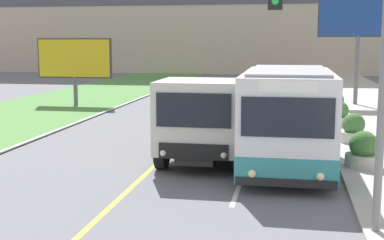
{
  "coord_description": "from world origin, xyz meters",
  "views": [
    {
      "loc": [
        3.97,
        -0.61,
        3.8
      ],
      "look_at": [
        1.1,
        15.2,
        1.4
      ],
      "focal_mm": 50.0,
      "sensor_mm": 36.0,
      "label": 1
    }
  ],
  "objects_px": {
    "traffic_light_mast": "(348,53)",
    "billboard_small": "(75,60)",
    "dump_truck": "(205,121)",
    "planter_round_far": "(335,104)",
    "planter_round_third": "(339,115)",
    "billboard_large": "(359,19)",
    "planter_round_near": "(363,151)",
    "city_bus": "(287,119)",
    "planter_round_second": "(354,130)"
  },
  "relations": [
    {
      "from": "dump_truck",
      "to": "billboard_small",
      "type": "bearing_deg",
      "value": 126.23
    },
    {
      "from": "traffic_light_mast",
      "to": "planter_round_far",
      "type": "height_order",
      "value": "traffic_light_mast"
    },
    {
      "from": "city_bus",
      "to": "planter_round_far",
      "type": "relative_size",
      "value": 5.27
    },
    {
      "from": "billboard_large",
      "to": "planter_round_near",
      "type": "relative_size",
      "value": 6.03
    },
    {
      "from": "traffic_light_mast",
      "to": "planter_round_third",
      "type": "bearing_deg",
      "value": 85.23
    },
    {
      "from": "planter_round_near",
      "to": "billboard_large",
      "type": "bearing_deg",
      "value": 84.24
    },
    {
      "from": "billboard_small",
      "to": "traffic_light_mast",
      "type": "bearing_deg",
      "value": -54.77
    },
    {
      "from": "planter_round_third",
      "to": "dump_truck",
      "type": "bearing_deg",
      "value": -121.34
    },
    {
      "from": "city_bus",
      "to": "planter_round_second",
      "type": "height_order",
      "value": "city_bus"
    },
    {
      "from": "billboard_small",
      "to": "planter_round_third",
      "type": "height_order",
      "value": "billboard_small"
    },
    {
      "from": "planter_round_third",
      "to": "planter_round_far",
      "type": "xyz_separation_m",
      "value": [
        0.13,
        3.98,
        0.02
      ]
    },
    {
      "from": "planter_round_second",
      "to": "planter_round_far",
      "type": "bearing_deg",
      "value": 90.25
    },
    {
      "from": "dump_truck",
      "to": "planter_round_far",
      "type": "bearing_deg",
      "value": 67.47
    },
    {
      "from": "traffic_light_mast",
      "to": "planter_round_near",
      "type": "relative_size",
      "value": 5.12
    },
    {
      "from": "dump_truck",
      "to": "billboard_large",
      "type": "height_order",
      "value": "billboard_large"
    },
    {
      "from": "dump_truck",
      "to": "planter_round_far",
      "type": "height_order",
      "value": "dump_truck"
    },
    {
      "from": "billboard_large",
      "to": "dump_truck",
      "type": "bearing_deg",
      "value": -111.59
    },
    {
      "from": "billboard_large",
      "to": "billboard_small",
      "type": "distance_m",
      "value": 16.65
    },
    {
      "from": "traffic_light_mast",
      "to": "billboard_small",
      "type": "bearing_deg",
      "value": 125.23
    },
    {
      "from": "billboard_large",
      "to": "planter_round_far",
      "type": "relative_size",
      "value": 5.79
    },
    {
      "from": "traffic_light_mast",
      "to": "planter_round_near",
      "type": "bearing_deg",
      "value": 78.46
    },
    {
      "from": "city_bus",
      "to": "planter_round_second",
      "type": "relative_size",
      "value": 5.51
    },
    {
      "from": "city_bus",
      "to": "planter_round_near",
      "type": "distance_m",
      "value": 2.46
    },
    {
      "from": "planter_round_third",
      "to": "planter_round_near",
      "type": "bearing_deg",
      "value": -89.98
    },
    {
      "from": "city_bus",
      "to": "traffic_light_mast",
      "type": "height_order",
      "value": "traffic_light_mast"
    },
    {
      "from": "planter_round_third",
      "to": "planter_round_far",
      "type": "bearing_deg",
      "value": 88.08
    },
    {
      "from": "planter_round_second",
      "to": "planter_round_near",
      "type": "bearing_deg",
      "value": -92.37
    },
    {
      "from": "city_bus",
      "to": "planter_round_third",
      "type": "xyz_separation_m",
      "value": [
        2.23,
        8.36,
        -0.96
      ]
    },
    {
      "from": "city_bus",
      "to": "billboard_small",
      "type": "relative_size",
      "value": 1.33
    },
    {
      "from": "planter_round_third",
      "to": "planter_round_second",
      "type": "bearing_deg",
      "value": -87.59
    },
    {
      "from": "billboard_small",
      "to": "planter_round_second",
      "type": "distance_m",
      "value": 17.75
    },
    {
      "from": "planter_round_near",
      "to": "planter_round_far",
      "type": "bearing_deg",
      "value": 89.37
    },
    {
      "from": "city_bus",
      "to": "planter_round_third",
      "type": "relative_size",
      "value": 5.56
    },
    {
      "from": "dump_truck",
      "to": "planter_round_near",
      "type": "xyz_separation_m",
      "value": [
        4.76,
        -0.14,
        -0.76
      ]
    },
    {
      "from": "planter_round_second",
      "to": "city_bus",
      "type": "bearing_deg",
      "value": -118.69
    },
    {
      "from": "city_bus",
      "to": "traffic_light_mast",
      "type": "relative_size",
      "value": 1.07
    },
    {
      "from": "billboard_small",
      "to": "dump_truck",
      "type": "bearing_deg",
      "value": -53.77
    },
    {
      "from": "dump_truck",
      "to": "billboard_large",
      "type": "distance_m",
      "value": 17.8
    },
    {
      "from": "billboard_small",
      "to": "planter_round_near",
      "type": "height_order",
      "value": "billboard_small"
    },
    {
      "from": "planter_round_third",
      "to": "city_bus",
      "type": "bearing_deg",
      "value": -104.94
    },
    {
      "from": "city_bus",
      "to": "planter_round_far",
      "type": "height_order",
      "value": "city_bus"
    },
    {
      "from": "planter_round_third",
      "to": "billboard_large",
      "type": "bearing_deg",
      "value": 78.86
    },
    {
      "from": "dump_truck",
      "to": "billboard_large",
      "type": "bearing_deg",
      "value": 68.41
    },
    {
      "from": "planter_round_second",
      "to": "traffic_light_mast",
      "type": "bearing_deg",
      "value": -97.75
    },
    {
      "from": "dump_truck",
      "to": "billboard_large",
      "type": "relative_size",
      "value": 1.05
    },
    {
      "from": "dump_truck",
      "to": "planter_round_far",
      "type": "distance_m",
      "value": 12.79
    },
    {
      "from": "traffic_light_mast",
      "to": "billboard_large",
      "type": "xyz_separation_m",
      "value": [
        2.77,
        21.85,
        1.44
      ]
    },
    {
      "from": "city_bus",
      "to": "billboard_small",
      "type": "bearing_deg",
      "value": 131.52
    },
    {
      "from": "planter_round_near",
      "to": "city_bus",
      "type": "bearing_deg",
      "value": -169.76
    },
    {
      "from": "planter_round_second",
      "to": "billboard_large",
      "type": "bearing_deg",
      "value": 83.16
    }
  ]
}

